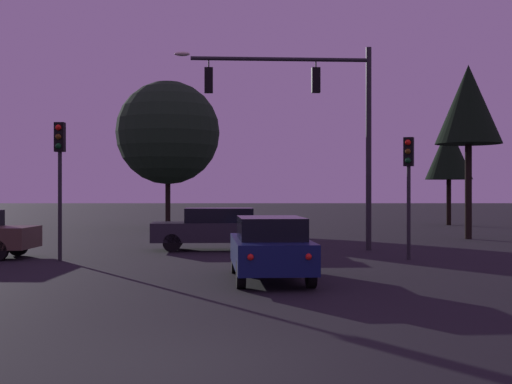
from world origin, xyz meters
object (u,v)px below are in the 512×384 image
tree_behind_sign (468,105)px  tree_left_far (168,133)px  tree_center_horizon (449,152)px  car_crossing_right (216,228)px  traffic_light_corner_left (409,172)px  car_nearside_lane (270,247)px  traffic_light_corner_right (60,163)px  traffic_signal_mast_arm (314,108)px

tree_behind_sign → tree_left_far: 17.01m
tree_behind_sign → tree_center_horizon: 12.63m
tree_behind_sign → car_crossing_right: bearing=-152.6°
traffic_light_corner_left → car_nearside_lane: size_ratio=0.86×
traffic_light_corner_right → tree_center_horizon: bearing=50.1°
traffic_signal_mast_arm → car_nearside_lane: 9.46m
car_crossing_right → tree_left_far: (-3.50, 14.66, 4.67)m
tree_behind_sign → car_nearside_lane: bearing=-123.2°
traffic_light_corner_left → tree_left_far: 20.71m
traffic_light_corner_left → car_nearside_lane: 6.92m
tree_left_far → traffic_light_corner_right: bearing=-93.3°
car_crossing_right → tree_behind_sign: size_ratio=0.60×
tree_behind_sign → tree_center_horizon: bearing=77.8°
car_nearside_lane → car_crossing_right: size_ratio=0.96×
car_crossing_right → tree_center_horizon: bearing=52.9°
tree_behind_sign → tree_center_horizon: (2.64, 12.27, -1.40)m
traffic_light_corner_right → car_nearside_lane: 8.09m
traffic_signal_mast_arm → tree_left_far: 16.40m
traffic_light_corner_right → tree_center_horizon: 28.33m
traffic_light_corner_right → car_crossing_right: bearing=39.7°
traffic_light_corner_right → traffic_signal_mast_arm: bearing=24.2°
traffic_signal_mast_arm → traffic_light_corner_right: traffic_signal_mast_arm is taller
traffic_light_corner_left → tree_left_far: (-9.69, 18.10, 2.74)m
tree_behind_sign → tree_left_far: (-14.42, 9.01, -0.47)m
traffic_light_corner_left → tree_center_horizon: size_ratio=0.61×
traffic_signal_mast_arm → traffic_light_corner_left: bearing=-51.1°
traffic_light_corner_left → car_crossing_right: traffic_light_corner_left is taller
car_crossing_right → tree_center_horizon: (13.56, 17.91, 3.73)m
traffic_light_corner_right → car_crossing_right: 6.35m
traffic_light_corner_right → tree_left_far: (1.07, 18.46, 2.46)m
traffic_light_corner_left → tree_center_horizon: bearing=70.9°
tree_center_horizon → tree_behind_sign: bearing=-102.2°
tree_center_horizon → tree_left_far: bearing=-169.2°
car_nearside_lane → tree_center_horizon: bearing=65.8°
traffic_signal_mast_arm → car_crossing_right: size_ratio=1.57×
car_nearside_lane → traffic_light_corner_left: bearing=48.0°
traffic_light_corner_right → car_nearside_lane: (6.31, -4.57, -2.21)m
traffic_signal_mast_arm → car_crossing_right: traffic_signal_mast_arm is taller
traffic_signal_mast_arm → traffic_light_corner_right: 9.14m
traffic_light_corner_left → traffic_light_corner_right: (-10.76, -0.37, 0.29)m
car_crossing_right → tree_behind_sign: (10.91, 5.65, 5.14)m
traffic_light_corner_left → tree_behind_sign: bearing=62.5°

